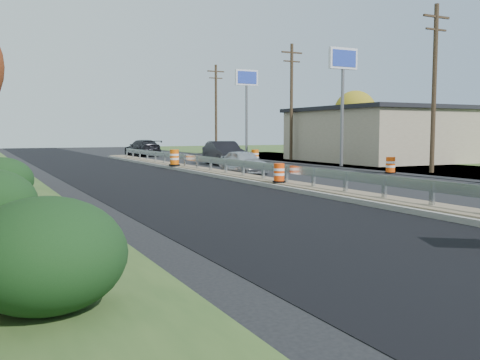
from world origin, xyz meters
name	(u,v)px	position (x,y,z in m)	size (l,w,h in m)	color
ground	(384,205)	(0.00, 0.00, 0.00)	(140.00, 140.00, 0.00)	black
milled_overlay	(157,184)	(-4.40, 10.00, 0.01)	(7.20, 120.00, 0.01)	black
median	(263,181)	(0.00, 8.00, 0.11)	(1.60, 55.00, 0.23)	gray
guardrail	(253,166)	(0.00, 9.00, 0.73)	(0.10, 46.15, 0.72)	silver
retail_building_near	(414,134)	(20.99, 20.00, 2.16)	(18.50, 12.50, 4.27)	tan
pylon_sign_mid	(343,70)	(10.50, 16.00, 6.48)	(2.20, 0.30, 7.90)	slate
pylon_sign_north	(247,86)	(10.50, 30.00, 6.48)	(2.20, 0.30, 7.90)	slate
utility_pole_smid	(434,85)	(11.50, 9.00, 4.93)	(1.90, 0.26, 9.40)	#473523
utility_pole_nmid	(291,100)	(11.50, 24.00, 4.93)	(1.90, 0.26, 9.40)	#473523
utility_pole_north	(216,107)	(11.50, 39.00, 4.93)	(1.90, 0.26, 9.40)	#473523
hedge_south	(46,254)	(-11.00, -6.00, 0.76)	(2.09, 2.09, 1.52)	black
hedge_north	(1,180)	(-11.00, 6.00, 0.76)	(2.09, 2.09, 1.52)	black
tree_far_yellow	(355,112)	(26.00, 34.00, 4.54)	(4.62, 4.62, 6.86)	#473523
barrel_median_mid	(279,173)	(-0.41, 5.91, 0.61)	(0.55, 0.55, 0.80)	black
barrel_median_far	(174,158)	(-0.55, 18.40, 0.72)	(0.69, 0.69, 1.01)	black
barrel_shoulder_near	(390,166)	(9.20, 9.82, 0.45)	(0.63, 0.63, 0.93)	black
barrel_shoulder_mid	(255,157)	(7.24, 22.28, 0.48)	(0.69, 0.69, 1.01)	black
barrel_shoulder_far	(234,154)	(8.48, 28.39, 0.45)	(0.64, 0.64, 0.93)	black
car_silver	(244,162)	(1.80, 13.51, 0.66)	(1.56, 3.88, 1.32)	silver
car_dark_mid	(224,153)	(4.19, 21.31, 0.84)	(1.78, 5.10, 1.68)	black
car_dark_far	(143,148)	(2.99, 37.46, 0.79)	(2.21, 5.44, 1.58)	black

